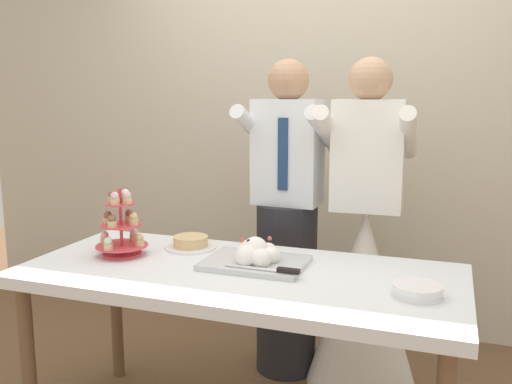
{
  "coord_description": "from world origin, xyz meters",
  "views": [
    {
      "loc": [
        0.79,
        -2.01,
        1.48
      ],
      "look_at": [
        0.02,
        0.15,
        1.07
      ],
      "focal_mm": 38.54,
      "sensor_mm": 36.0,
      "label": 1
    }
  ],
  "objects_px": {
    "dessert_table": "(239,287)",
    "plate_stack": "(417,290)",
    "cupcake_stand": "(121,228)",
    "main_cake_tray": "(255,256)",
    "person_bride": "(364,275)",
    "round_cake": "(191,243)",
    "person_groom": "(287,236)"
  },
  "relations": [
    {
      "from": "cupcake_stand",
      "to": "plate_stack",
      "type": "relative_size",
      "value": 1.69
    },
    {
      "from": "round_cake",
      "to": "person_bride",
      "type": "relative_size",
      "value": 0.14
    },
    {
      "from": "cupcake_stand",
      "to": "person_groom",
      "type": "bearing_deg",
      "value": 50.23
    },
    {
      "from": "dessert_table",
      "to": "round_cake",
      "type": "xyz_separation_m",
      "value": [
        -0.33,
        0.22,
        0.1
      ]
    },
    {
      "from": "dessert_table",
      "to": "plate_stack",
      "type": "distance_m",
      "value": 0.72
    },
    {
      "from": "main_cake_tray",
      "to": "plate_stack",
      "type": "relative_size",
      "value": 2.42
    },
    {
      "from": "round_cake",
      "to": "main_cake_tray",
      "type": "bearing_deg",
      "value": -21.99
    },
    {
      "from": "cupcake_stand",
      "to": "main_cake_tray",
      "type": "height_order",
      "value": "cupcake_stand"
    },
    {
      "from": "main_cake_tray",
      "to": "person_groom",
      "type": "relative_size",
      "value": 0.26
    },
    {
      "from": "cupcake_stand",
      "to": "person_bride",
      "type": "bearing_deg",
      "value": 34.06
    },
    {
      "from": "dessert_table",
      "to": "plate_stack",
      "type": "bearing_deg",
      "value": -5.32
    },
    {
      "from": "round_cake",
      "to": "person_groom",
      "type": "bearing_deg",
      "value": 55.2
    },
    {
      "from": "dessert_table",
      "to": "plate_stack",
      "type": "xyz_separation_m",
      "value": [
        0.71,
        -0.07,
        0.1
      ]
    },
    {
      "from": "round_cake",
      "to": "person_bride",
      "type": "distance_m",
      "value": 0.89
    },
    {
      "from": "dessert_table",
      "to": "plate_stack",
      "type": "height_order",
      "value": "plate_stack"
    },
    {
      "from": "main_cake_tray",
      "to": "person_groom",
      "type": "xyz_separation_m",
      "value": [
        -0.05,
        0.62,
        -0.07
      ]
    },
    {
      "from": "main_cake_tray",
      "to": "person_bride",
      "type": "bearing_deg",
      "value": 58.87
    },
    {
      "from": "cupcake_stand",
      "to": "plate_stack",
      "type": "height_order",
      "value": "cupcake_stand"
    },
    {
      "from": "main_cake_tray",
      "to": "plate_stack",
      "type": "bearing_deg",
      "value": -11.91
    },
    {
      "from": "plate_stack",
      "to": "person_groom",
      "type": "bearing_deg",
      "value": 132.87
    },
    {
      "from": "dessert_table",
      "to": "person_groom",
      "type": "xyz_separation_m",
      "value": [
        -0.0,
        0.7,
        0.05
      ]
    },
    {
      "from": "dessert_table",
      "to": "round_cake",
      "type": "height_order",
      "value": "round_cake"
    },
    {
      "from": "dessert_table",
      "to": "main_cake_tray",
      "type": "height_order",
      "value": "main_cake_tray"
    },
    {
      "from": "person_bride",
      "to": "person_groom",
      "type": "bearing_deg",
      "value": 177.52
    },
    {
      "from": "plate_stack",
      "to": "person_bride",
      "type": "xyz_separation_m",
      "value": [
        -0.3,
        0.74,
        -0.21
      ]
    },
    {
      "from": "round_cake",
      "to": "person_groom",
      "type": "relative_size",
      "value": 0.14
    },
    {
      "from": "cupcake_stand",
      "to": "round_cake",
      "type": "height_order",
      "value": "cupcake_stand"
    },
    {
      "from": "person_bride",
      "to": "plate_stack",
      "type": "bearing_deg",
      "value": -68.35
    },
    {
      "from": "plate_stack",
      "to": "round_cake",
      "type": "xyz_separation_m",
      "value": [
        -1.04,
        0.29,
        0.0
      ]
    },
    {
      "from": "dessert_table",
      "to": "cupcake_stand",
      "type": "relative_size",
      "value": 5.9
    },
    {
      "from": "dessert_table",
      "to": "cupcake_stand",
      "type": "height_order",
      "value": "cupcake_stand"
    },
    {
      "from": "main_cake_tray",
      "to": "person_bride",
      "type": "xyz_separation_m",
      "value": [
        0.37,
        0.6,
        -0.23
      ]
    }
  ]
}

